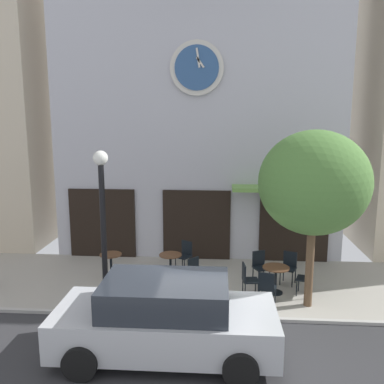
{
  "coord_description": "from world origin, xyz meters",
  "views": [
    {
      "loc": [
        0.21,
        -8.77,
        4.62
      ],
      "look_at": [
        -0.58,
        2.09,
        2.62
      ],
      "focal_mm": 38.08,
      "sensor_mm": 36.0,
      "label": 1
    }
  ],
  "objects_px": {
    "cafe_table_center_right": "(170,262)",
    "cafe_table_center_left": "(276,275)",
    "street_tree": "(314,183)",
    "parked_car_silver": "(166,318)",
    "cafe_chair_mid_row": "(248,278)",
    "cafe_chair_near_tree": "(289,265)",
    "cafe_chair_under_awning": "(308,276)",
    "street_lamp": "(103,227)",
    "cafe_chair_left_end": "(260,264)",
    "cafe_table_near_curb": "(111,263)",
    "cafe_chair_near_lamp": "(185,253)",
    "cafe_chair_curbside": "(267,286)",
    "cafe_chair_corner": "(191,270)"
  },
  "relations": [
    {
      "from": "cafe_table_center_right",
      "to": "cafe_table_center_left",
      "type": "xyz_separation_m",
      "value": [
        2.91,
        -0.73,
        0.01
      ]
    },
    {
      "from": "street_tree",
      "to": "parked_car_silver",
      "type": "xyz_separation_m",
      "value": [
        -3.24,
        -2.37,
        -2.33
      ]
    },
    {
      "from": "cafe_chair_mid_row",
      "to": "cafe_chair_near_tree",
      "type": "distance_m",
      "value": 1.57
    },
    {
      "from": "cafe_chair_under_awning",
      "to": "parked_car_silver",
      "type": "height_order",
      "value": "parked_car_silver"
    },
    {
      "from": "street_lamp",
      "to": "cafe_chair_left_end",
      "type": "xyz_separation_m",
      "value": [
        4.02,
        1.53,
        -1.42
      ]
    },
    {
      "from": "cafe_chair_mid_row",
      "to": "cafe_table_near_curb",
      "type": "bearing_deg",
      "value": 167.36
    },
    {
      "from": "cafe_chair_near_tree",
      "to": "cafe_chair_near_lamp",
      "type": "xyz_separation_m",
      "value": [
        -3.01,
        0.8,
        0.0
      ]
    },
    {
      "from": "cafe_table_center_left",
      "to": "cafe_chair_under_awning",
      "type": "height_order",
      "value": "cafe_chair_under_awning"
    },
    {
      "from": "cafe_table_center_left",
      "to": "cafe_chair_under_awning",
      "type": "bearing_deg",
      "value": -5.86
    },
    {
      "from": "cafe_table_center_right",
      "to": "cafe_chair_mid_row",
      "type": "distance_m",
      "value": 2.37
    },
    {
      "from": "cafe_table_center_right",
      "to": "cafe_chair_under_awning",
      "type": "xyz_separation_m",
      "value": [
        3.73,
        -0.82,
        0.02
      ]
    },
    {
      "from": "cafe_table_center_right",
      "to": "cafe_chair_curbside",
      "type": "bearing_deg",
      "value": -30.61
    },
    {
      "from": "cafe_chair_left_end",
      "to": "cafe_chair_curbside",
      "type": "bearing_deg",
      "value": -88.76
    },
    {
      "from": "cafe_table_center_left",
      "to": "cafe_chair_corner",
      "type": "height_order",
      "value": "cafe_chair_corner"
    },
    {
      "from": "street_tree",
      "to": "parked_car_silver",
      "type": "height_order",
      "value": "street_tree"
    },
    {
      "from": "street_tree",
      "to": "cafe_table_center_right",
      "type": "relative_size",
      "value": 5.79
    },
    {
      "from": "cafe_table_near_curb",
      "to": "cafe_chair_mid_row",
      "type": "xyz_separation_m",
      "value": [
        3.84,
        -0.86,
        0.01
      ]
    },
    {
      "from": "cafe_table_center_right",
      "to": "cafe_chair_near_lamp",
      "type": "bearing_deg",
      "value": 65.59
    },
    {
      "from": "cafe_chair_near_lamp",
      "to": "cafe_chair_near_tree",
      "type": "bearing_deg",
      "value": -14.88
    },
    {
      "from": "cafe_chair_curbside",
      "to": "cafe_chair_left_end",
      "type": "bearing_deg",
      "value": 91.24
    },
    {
      "from": "cafe_chair_curbside",
      "to": "cafe_table_center_left",
      "type": "bearing_deg",
      "value": 68.44
    },
    {
      "from": "cafe_chair_corner",
      "to": "parked_car_silver",
      "type": "relative_size",
      "value": 0.21
    },
    {
      "from": "cafe_chair_mid_row",
      "to": "cafe_chair_under_awning",
      "type": "distance_m",
      "value": 1.6
    },
    {
      "from": "cafe_chair_near_lamp",
      "to": "parked_car_silver",
      "type": "distance_m",
      "value": 4.55
    },
    {
      "from": "cafe_chair_mid_row",
      "to": "cafe_chair_curbside",
      "type": "bearing_deg",
      "value": -48.78
    },
    {
      "from": "street_tree",
      "to": "cafe_chair_curbside",
      "type": "relative_size",
      "value": 4.83
    },
    {
      "from": "cafe_table_near_curb",
      "to": "parked_car_silver",
      "type": "bearing_deg",
      "value": -60.06
    },
    {
      "from": "street_tree",
      "to": "cafe_chair_corner",
      "type": "height_order",
      "value": "street_tree"
    },
    {
      "from": "cafe_chair_corner",
      "to": "cafe_chair_under_awning",
      "type": "height_order",
      "value": "same"
    },
    {
      "from": "cafe_table_center_right",
      "to": "cafe_chair_corner",
      "type": "xyz_separation_m",
      "value": [
        0.63,
        -0.59,
        0.02
      ]
    },
    {
      "from": "street_lamp",
      "to": "cafe_chair_curbside",
      "type": "relative_size",
      "value": 4.27
    },
    {
      "from": "cafe_chair_left_end",
      "to": "cafe_chair_near_lamp",
      "type": "distance_m",
      "value": 2.35
    },
    {
      "from": "cafe_chair_corner",
      "to": "cafe_chair_curbside",
      "type": "relative_size",
      "value": 1.0
    },
    {
      "from": "street_tree",
      "to": "cafe_chair_left_end",
      "type": "distance_m",
      "value": 3.1
    },
    {
      "from": "cafe_chair_near_tree",
      "to": "cafe_chair_left_end",
      "type": "bearing_deg",
      "value": 179.58
    },
    {
      "from": "cafe_chair_near_tree",
      "to": "cafe_chair_near_lamp",
      "type": "distance_m",
      "value": 3.12
    },
    {
      "from": "cafe_chair_corner",
      "to": "parked_car_silver",
      "type": "bearing_deg",
      "value": -94.47
    },
    {
      "from": "cafe_table_near_curb",
      "to": "cafe_chair_under_awning",
      "type": "xyz_separation_m",
      "value": [
        5.43,
        -0.65,
        0.01
      ]
    },
    {
      "from": "cafe_chair_mid_row",
      "to": "cafe_chair_corner",
      "type": "height_order",
      "value": "same"
    },
    {
      "from": "cafe_chair_under_awning",
      "to": "cafe_chair_near_lamp",
      "type": "distance_m",
      "value": 3.73
    },
    {
      "from": "street_lamp",
      "to": "cafe_chair_left_end",
      "type": "relative_size",
      "value": 4.27
    },
    {
      "from": "cafe_chair_curbside",
      "to": "parked_car_silver",
      "type": "height_order",
      "value": "parked_car_silver"
    },
    {
      "from": "street_lamp",
      "to": "cafe_table_center_left",
      "type": "relative_size",
      "value": 5.29
    },
    {
      "from": "street_tree",
      "to": "street_lamp",
      "type": "bearing_deg",
      "value": -178.41
    },
    {
      "from": "cafe_table_near_curb",
      "to": "cafe_chair_left_end",
      "type": "bearing_deg",
      "value": 1.84
    },
    {
      "from": "parked_car_silver",
      "to": "cafe_chair_mid_row",
      "type": "bearing_deg",
      "value": 57.43
    },
    {
      "from": "cafe_chair_corner",
      "to": "street_tree",
      "type": "bearing_deg",
      "value": -15.35
    },
    {
      "from": "cafe_table_center_left",
      "to": "parked_car_silver",
      "type": "height_order",
      "value": "parked_car_silver"
    },
    {
      "from": "street_lamp",
      "to": "cafe_chair_left_end",
      "type": "height_order",
      "value": "street_lamp"
    },
    {
      "from": "parked_car_silver",
      "to": "street_lamp",
      "type": "bearing_deg",
      "value": 129.65
    }
  ]
}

